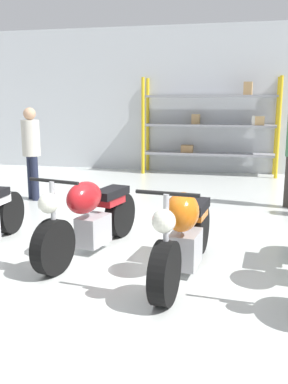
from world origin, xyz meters
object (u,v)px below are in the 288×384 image
(motorcycle_orange, at_px, (184,234))
(person_browsing, at_px, (31,146))
(motorcycle_red, at_px, (90,216))
(shelving_rack, at_px, (212,125))

(motorcycle_orange, distance_m, person_browsing, 4.29)
(motorcycle_red, relative_size, motorcycle_orange, 1.00)
(motorcycle_orange, bearing_deg, person_browsing, -125.93)
(motorcycle_red, bearing_deg, motorcycle_orange, 83.57)
(motorcycle_orange, height_order, person_browsing, person_browsing)
(shelving_rack, relative_size, motorcycle_red, 1.64)
(shelving_rack, bearing_deg, motorcycle_orange, -88.72)
(motorcycle_orange, bearing_deg, shelving_rack, -172.09)
(shelving_rack, height_order, motorcycle_orange, shelving_rack)
(motorcycle_orange, xyz_separation_m, person_browsing, (-3.14, 2.88, 0.54))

